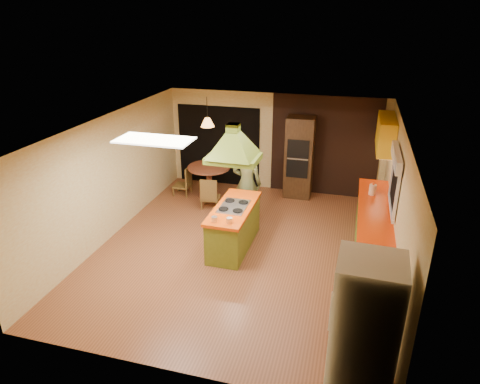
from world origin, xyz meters
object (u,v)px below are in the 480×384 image
(refrigerator, at_px, (364,328))
(dining_table, at_px, (209,175))
(man, at_px, (247,183))
(wall_oven, at_px, (299,157))
(canister_large, at_px, (373,190))
(kitchen_island, at_px, (234,226))

(refrigerator, height_order, dining_table, refrigerator)
(man, relative_size, dining_table, 1.67)
(wall_oven, bearing_deg, canister_large, -45.25)
(dining_table, bearing_deg, kitchen_island, -60.30)
(man, xyz_separation_m, refrigerator, (2.49, -4.13, 0.04))
(kitchen_island, distance_m, wall_oven, 3.07)
(dining_table, bearing_deg, canister_large, -15.48)
(wall_oven, distance_m, canister_large, 2.41)
(kitchen_island, distance_m, refrigerator, 3.83)
(refrigerator, relative_size, wall_oven, 0.91)
(refrigerator, distance_m, dining_table, 6.40)
(kitchen_island, relative_size, wall_oven, 0.86)
(wall_oven, relative_size, dining_table, 1.92)
(kitchen_island, height_order, wall_oven, wall_oven)
(kitchen_island, height_order, refrigerator, refrigerator)
(refrigerator, distance_m, canister_large, 4.12)
(wall_oven, xyz_separation_m, dining_table, (-2.15, -0.62, -0.46))
(kitchen_island, distance_m, man, 1.29)
(kitchen_island, xyz_separation_m, refrigerator, (2.44, -2.92, 0.48))
(canister_large, bearing_deg, dining_table, 164.52)
(dining_table, bearing_deg, man, -40.22)
(kitchen_island, xyz_separation_m, man, (-0.05, 1.22, 0.44))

